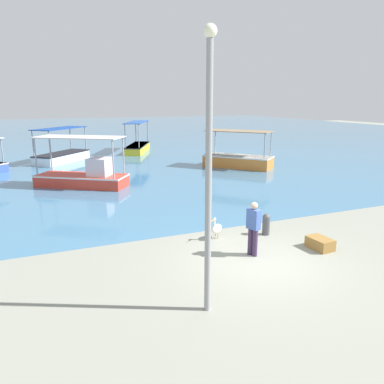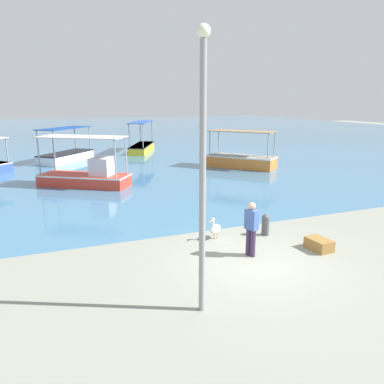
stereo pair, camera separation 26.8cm
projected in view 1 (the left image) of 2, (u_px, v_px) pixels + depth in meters
name	position (u px, v px, depth m)	size (l,w,h in m)	color
ground	(257.00, 262.00, 11.06)	(120.00, 120.00, 0.00)	gray
harbor_water	(78.00, 133.00, 54.10)	(110.00, 90.00, 0.00)	teal
fishing_boat_far_right	(85.00, 175.00, 20.52)	(5.09, 4.19, 2.73)	red
fishing_boat_near_right	(238.00, 159.00, 26.42)	(4.54, 4.80, 2.56)	orange
fishing_boat_center	(62.00, 155.00, 28.70)	(4.49, 4.82, 2.58)	white
fishing_boat_outer	(138.00, 146.00, 34.24)	(3.63, 5.68, 2.71)	gold
pelican	(216.00, 228.00, 12.80)	(0.70, 0.58, 0.80)	#E0997A
lamp_post	(209.00, 162.00, 7.73)	(0.28, 0.28, 6.07)	gray
mooring_bollard	(266.00, 223.00, 13.19)	(0.27, 0.27, 0.77)	#47474C
fisherman_standing	(253.00, 227.00, 11.31)	(0.33, 0.45, 1.69)	#3D2B4C
cargo_crate	(320.00, 243.00, 11.98)	(0.82, 0.55, 0.36)	olive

